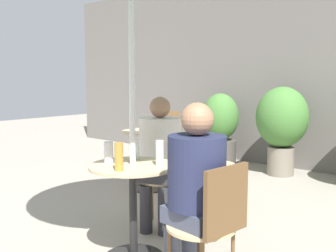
{
  "coord_description": "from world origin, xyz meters",
  "views": [
    {
      "loc": [
        2.22,
        -1.89,
        1.34
      ],
      "look_at": [
        0.21,
        0.49,
        0.97
      ],
      "focal_mm": 42.0,
      "sensor_mm": 36.0,
      "label": 1
    }
  ],
  "objects_px": {
    "seated_person_1": "(160,152)",
    "potted_plant_0": "(220,127)",
    "beer_glass_3": "(109,152)",
    "bistro_chair_1": "(165,169)",
    "seated_person_0": "(195,182)",
    "cafe_table_near": "(133,195)",
    "beer_glass_2": "(136,150)",
    "bistro_chair_3": "(208,158)",
    "cafe_table_far": "(148,149)",
    "beer_glass_1": "(160,153)",
    "bistro_chair_0": "(213,219)",
    "beer_glass_0": "(119,157)",
    "bistro_chair_2": "(169,134)",
    "potted_plant_1": "(282,122)"
  },
  "relations": [
    {
      "from": "seated_person_1",
      "to": "potted_plant_0",
      "type": "distance_m",
      "value": 2.86
    },
    {
      "from": "potted_plant_0",
      "to": "beer_glass_3",
      "type": "bearing_deg",
      "value": -71.17
    },
    {
      "from": "bistro_chair_1",
      "to": "seated_person_0",
      "type": "xyz_separation_m",
      "value": [
        0.92,
        -0.79,
        0.19
      ]
    },
    {
      "from": "bistro_chair_1",
      "to": "beer_glass_3",
      "type": "height_order",
      "value": "beer_glass_3"
    },
    {
      "from": "cafe_table_near",
      "to": "beer_glass_3",
      "type": "relative_size",
      "value": 4.5
    },
    {
      "from": "bistro_chair_1",
      "to": "beer_glass_2",
      "type": "xyz_separation_m",
      "value": [
        0.18,
        -0.55,
        0.28
      ]
    },
    {
      "from": "potted_plant_0",
      "to": "bistro_chair_3",
      "type": "bearing_deg",
      "value": -60.82
    },
    {
      "from": "beer_glass_3",
      "to": "potted_plant_0",
      "type": "xyz_separation_m",
      "value": [
        -1.12,
        3.29,
        -0.21
      ]
    },
    {
      "from": "bistro_chair_1",
      "to": "beer_glass_3",
      "type": "relative_size",
      "value": 5.33
    },
    {
      "from": "cafe_table_far",
      "to": "seated_person_1",
      "type": "height_order",
      "value": "seated_person_1"
    },
    {
      "from": "seated_person_1",
      "to": "beer_glass_3",
      "type": "bearing_deg",
      "value": -108.08
    },
    {
      "from": "beer_glass_1",
      "to": "beer_glass_3",
      "type": "height_order",
      "value": "beer_glass_1"
    },
    {
      "from": "seated_person_1",
      "to": "bistro_chair_0",
      "type": "bearing_deg",
      "value": -56.44
    },
    {
      "from": "seated_person_1",
      "to": "potted_plant_0",
      "type": "xyz_separation_m",
      "value": [
        -1.07,
        2.66,
        -0.11
      ]
    },
    {
      "from": "cafe_table_far",
      "to": "beer_glass_0",
      "type": "height_order",
      "value": "beer_glass_0"
    },
    {
      "from": "seated_person_0",
      "to": "beer_glass_3",
      "type": "xyz_separation_m",
      "value": [
        -0.81,
        0.01,
        0.09
      ]
    },
    {
      "from": "bistro_chair_3",
      "to": "beer_glass_3",
      "type": "height_order",
      "value": "beer_glass_3"
    },
    {
      "from": "cafe_table_far",
      "to": "bistro_chair_2",
      "type": "xyz_separation_m",
      "value": [
        -0.58,
        1.09,
        0.03
      ]
    },
    {
      "from": "cafe_table_far",
      "to": "potted_plant_1",
      "type": "xyz_separation_m",
      "value": [
        0.94,
        1.71,
        0.26
      ]
    },
    {
      "from": "bistro_chair_2",
      "to": "seated_person_1",
      "type": "distance_m",
      "value": 2.52
    },
    {
      "from": "bistro_chair_1",
      "to": "bistro_chair_2",
      "type": "height_order",
      "value": "same"
    },
    {
      "from": "bistro_chair_1",
      "to": "seated_person_1",
      "type": "xyz_separation_m",
      "value": [
        0.06,
        -0.14,
        0.18
      ]
    },
    {
      "from": "bistro_chair_3",
      "to": "potted_plant_1",
      "type": "bearing_deg",
      "value": -64.99
    },
    {
      "from": "bistro_chair_0",
      "to": "bistro_chair_1",
      "type": "distance_m",
      "value": 1.34
    },
    {
      "from": "bistro_chair_0",
      "to": "seated_person_0",
      "type": "bearing_deg",
      "value": -90.0
    },
    {
      "from": "potted_plant_1",
      "to": "seated_person_1",
      "type": "bearing_deg",
      "value": -89.39
    },
    {
      "from": "bistro_chair_1",
      "to": "bistro_chair_2",
      "type": "bearing_deg",
      "value": 105.89
    },
    {
      "from": "bistro_chair_2",
      "to": "beer_glass_0",
      "type": "height_order",
      "value": "beer_glass_0"
    },
    {
      "from": "seated_person_0",
      "to": "beer_glass_1",
      "type": "distance_m",
      "value": 0.5
    },
    {
      "from": "seated_person_0",
      "to": "beer_glass_1",
      "type": "relative_size",
      "value": 6.47
    },
    {
      "from": "bistro_chair_0",
      "to": "beer_glass_3",
      "type": "height_order",
      "value": "beer_glass_3"
    },
    {
      "from": "bistro_chair_0",
      "to": "potted_plant_1",
      "type": "xyz_separation_m",
      "value": [
        -1.04,
        3.27,
        0.23
      ]
    },
    {
      "from": "bistro_chair_3",
      "to": "seated_person_0",
      "type": "xyz_separation_m",
      "value": [
        0.89,
        -1.44,
        0.19
      ]
    },
    {
      "from": "bistro_chair_2",
      "to": "potted_plant_0",
      "type": "distance_m",
      "value": 0.83
    },
    {
      "from": "bistro_chair_2",
      "to": "beer_glass_2",
      "type": "distance_m",
      "value": 2.93
    },
    {
      "from": "cafe_table_near",
      "to": "beer_glass_2",
      "type": "distance_m",
      "value": 0.36
    },
    {
      "from": "cafe_table_far",
      "to": "seated_person_1",
      "type": "distance_m",
      "value": 1.34
    },
    {
      "from": "beer_glass_0",
      "to": "bistro_chair_0",
      "type": "bearing_deg",
      "value": 7.76
    },
    {
      "from": "cafe_table_far",
      "to": "potted_plant_0",
      "type": "bearing_deg",
      "value": 93.18
    },
    {
      "from": "beer_glass_1",
      "to": "cafe_table_near",
      "type": "bearing_deg",
      "value": -146.71
    },
    {
      "from": "bistro_chair_3",
      "to": "beer_glass_0",
      "type": "height_order",
      "value": "beer_glass_0"
    },
    {
      "from": "beer_glass_1",
      "to": "potted_plant_0",
      "type": "bearing_deg",
      "value": 115.35
    },
    {
      "from": "bistro_chair_3",
      "to": "seated_person_1",
      "type": "bearing_deg",
      "value": 116.97
    },
    {
      "from": "seated_person_1",
      "to": "beer_glass_1",
      "type": "distance_m",
      "value": 0.63
    },
    {
      "from": "seated_person_0",
      "to": "seated_person_1",
      "type": "distance_m",
      "value": 1.08
    },
    {
      "from": "bistro_chair_1",
      "to": "bistro_chair_3",
      "type": "height_order",
      "value": "same"
    },
    {
      "from": "seated_person_1",
      "to": "beer_glass_0",
      "type": "height_order",
      "value": "seated_person_1"
    },
    {
      "from": "seated_person_0",
      "to": "cafe_table_near",
      "type": "bearing_deg",
      "value": -90.0
    },
    {
      "from": "seated_person_1",
      "to": "beer_glass_2",
      "type": "xyz_separation_m",
      "value": [
        0.12,
        -0.42,
        0.1
      ]
    },
    {
      "from": "beer_glass_1",
      "to": "potted_plant_0",
      "type": "relative_size",
      "value": 0.17
    }
  ]
}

